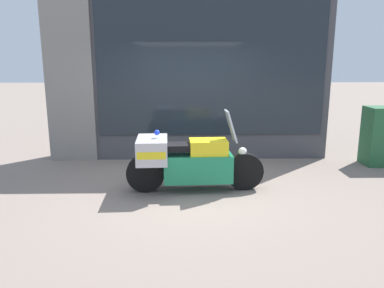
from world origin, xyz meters
The scene contains 4 objects.
ground_plane centered at (0.00, 0.00, 0.00)m, with size 60.00×60.00×0.00m, color gray.
shop_building centered at (-0.43, 2.00, 1.99)m, with size 5.98×0.55×3.97m.
window_display centered at (0.42, 2.03, 0.45)m, with size 4.54×0.30×1.83m.
paramedic_motorcycle centered at (-0.10, -0.20, 0.53)m, with size 2.26×0.83×1.34m.
Camera 1 is at (-0.12, -6.10, 2.13)m, focal length 35.00 mm.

